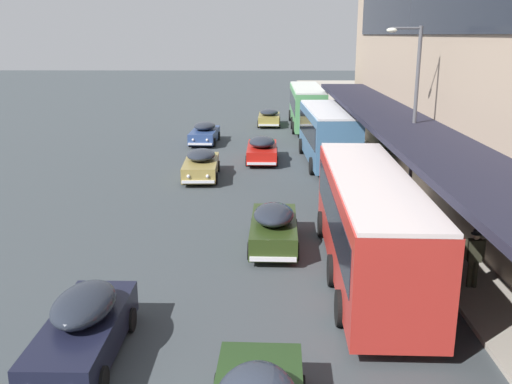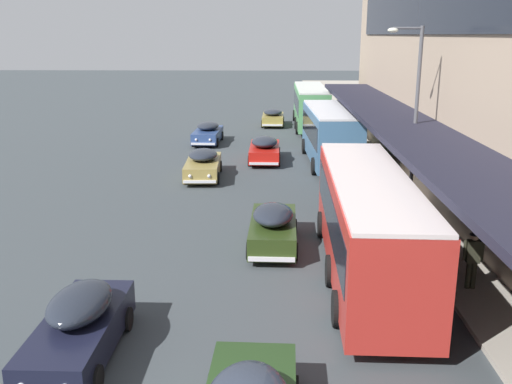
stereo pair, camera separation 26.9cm
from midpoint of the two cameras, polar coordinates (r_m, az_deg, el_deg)
transit_bus_kerbside_front at (r=49.09m, az=4.93°, el=8.73°), size 2.75×11.38×3.44m
transit_bus_kerbside_rear at (r=18.68m, az=10.85°, el=-2.68°), size 2.89×11.09×3.40m
transit_bus_kerbside_far at (r=35.06m, az=6.99°, el=5.96°), size 3.05×9.34×3.40m
sedan_far_back at (r=21.18m, az=1.43°, el=-3.46°), size 1.90×4.55×1.65m
sedan_lead_near at (r=14.84m, az=-17.35°, el=-12.78°), size 1.81×4.70×1.69m
sedan_second_near at (r=49.94m, az=1.17°, el=7.47°), size 2.01×4.29×1.45m
sedan_oncoming_rear at (r=41.93m, az=-5.35°, el=5.90°), size 2.03×4.74×1.51m
sedan_trailing_near at (r=35.58m, az=0.40°, el=4.30°), size 1.98×4.77×1.60m
sedan_second_mid at (r=31.67m, az=-5.75°, el=2.79°), size 2.05×4.88×1.53m
pedestrian_at_kerb at (r=18.62m, az=20.61°, el=-5.98°), size 0.62×0.33×1.86m
street_lamp at (r=25.41m, az=15.01°, el=8.17°), size 1.50×0.28×7.88m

